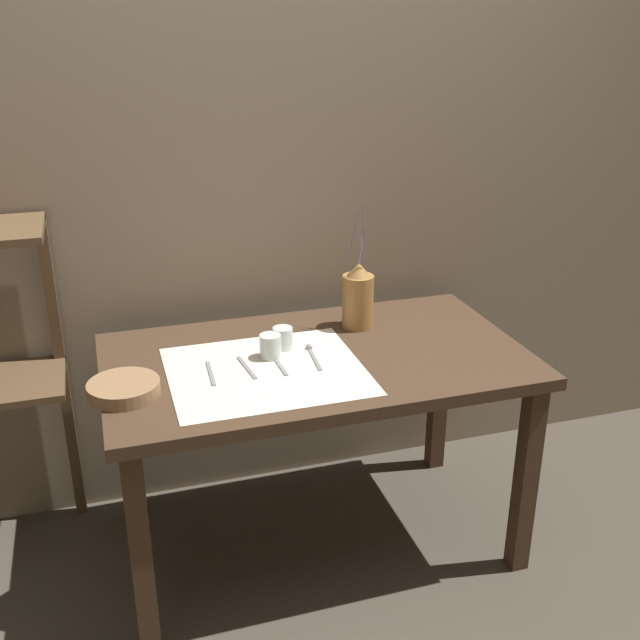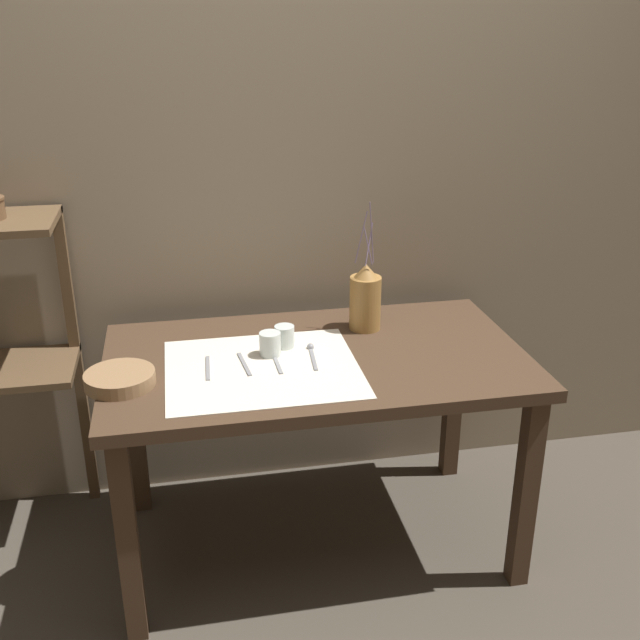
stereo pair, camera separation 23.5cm
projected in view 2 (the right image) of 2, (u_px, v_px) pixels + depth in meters
name	position (u px, v px, depth m)	size (l,w,h in m)	color
ground_plane	(316.00, 540.00, 2.68)	(12.00, 12.00, 0.00)	#473F35
stone_wall_back	(290.00, 178.00, 2.67)	(7.00, 0.06, 2.40)	gray
wooden_table	(316.00, 380.00, 2.43)	(1.35, 0.77, 0.73)	#422D1E
linen_cloth	(262.00, 368.00, 2.30)	(0.59, 0.52, 0.00)	beige
pitcher_with_flowers	(365.00, 299.00, 2.56)	(0.11, 0.11, 0.45)	olive
wooden_bowl	(120.00, 379.00, 2.19)	(0.21, 0.21, 0.04)	#8E6B47
glass_tumbler_near	(270.00, 344.00, 2.38)	(0.07, 0.07, 0.08)	silver
glass_tumbler_far	(284.00, 337.00, 2.44)	(0.07, 0.07, 0.07)	silver
knife_center	(208.00, 368.00, 2.30)	(0.02, 0.17, 0.00)	gray
fork_outer	(244.00, 364.00, 2.32)	(0.03, 0.17, 0.00)	gray
spoon_outer	(274.00, 355.00, 2.38)	(0.02, 0.18, 0.02)	gray
spoon_inner	(311.00, 351.00, 2.41)	(0.03, 0.18, 0.02)	gray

